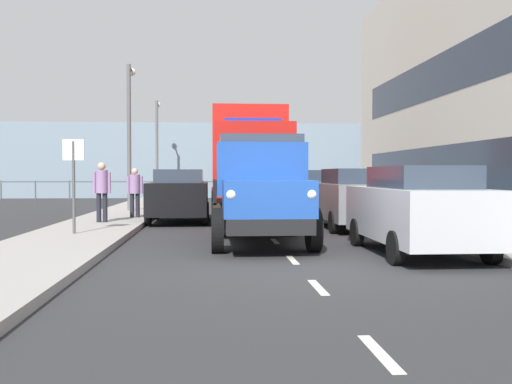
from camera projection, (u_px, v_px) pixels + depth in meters
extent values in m
plane|color=#2D2D30|center=(259.00, 224.00, 18.36)|extent=(80.00, 80.00, 0.00)
cube|color=#9E9993|center=(405.00, 221.00, 18.71)|extent=(2.46, 35.97, 0.15)
cube|color=#9E9993|center=(107.00, 222.00, 18.01)|extent=(2.46, 35.97, 0.15)
cube|color=silver|center=(380.00, 353.00, 5.09)|extent=(0.12, 1.10, 0.01)
cube|color=silver|center=(318.00, 287.00, 8.05)|extent=(0.12, 1.10, 0.01)
cube|color=silver|center=(292.00, 260.00, 10.64)|extent=(0.12, 1.10, 0.01)
cube|color=silver|center=(275.00, 241.00, 13.59)|extent=(0.12, 1.10, 0.01)
cube|color=silver|center=(265.00, 231.00, 16.14)|extent=(0.12, 1.10, 0.01)
cube|color=silver|center=(258.00, 224.00, 18.47)|extent=(0.12, 1.10, 0.01)
cube|color=silver|center=(252.00, 217.00, 21.43)|extent=(0.12, 1.10, 0.01)
cube|color=silver|center=(247.00, 212.00, 24.41)|extent=(0.12, 1.10, 0.01)
cube|color=silver|center=(244.00, 208.00, 26.91)|extent=(0.12, 1.10, 0.01)
cube|color=silver|center=(241.00, 205.00, 29.42)|extent=(0.12, 1.10, 0.01)
cube|color=silver|center=(239.00, 203.00, 31.61)|extent=(0.12, 1.10, 0.01)
cube|color=silver|center=(237.00, 201.00, 34.27)|extent=(0.12, 1.10, 0.01)
cube|color=#2D3847|center=(496.00, 165.00, 15.29)|extent=(0.08, 23.55, 1.40)
cube|color=#2D3847|center=(497.00, 50.00, 15.20)|extent=(0.08, 23.55, 1.40)
cube|color=gray|center=(234.00, 160.00, 39.20)|extent=(80.00, 0.80, 5.00)
cylinder|color=#4C5156|center=(458.00, 190.00, 36.72)|extent=(0.08, 0.08, 1.20)
cylinder|color=#4C5156|center=(427.00, 190.00, 36.57)|extent=(0.08, 0.08, 1.20)
cylinder|color=#4C5156|center=(396.00, 190.00, 36.42)|extent=(0.08, 0.08, 1.20)
cylinder|color=#4C5156|center=(364.00, 190.00, 36.27)|extent=(0.08, 0.08, 1.20)
cylinder|color=#4C5156|center=(333.00, 190.00, 36.12)|extent=(0.08, 0.08, 1.20)
cylinder|color=#4C5156|center=(301.00, 190.00, 35.97)|extent=(0.08, 0.08, 1.20)
cylinder|color=#4C5156|center=(269.00, 190.00, 35.82)|extent=(0.08, 0.08, 1.20)
cylinder|color=#4C5156|center=(236.00, 190.00, 35.67)|extent=(0.08, 0.08, 1.20)
cylinder|color=#4C5156|center=(203.00, 190.00, 35.52)|extent=(0.08, 0.08, 1.20)
cylinder|color=#4C5156|center=(170.00, 190.00, 35.37)|extent=(0.08, 0.08, 1.20)
cylinder|color=#4C5156|center=(137.00, 190.00, 35.22)|extent=(0.08, 0.08, 1.20)
cylinder|color=#4C5156|center=(103.00, 190.00, 35.07)|extent=(0.08, 0.08, 1.20)
cylinder|color=#4C5156|center=(70.00, 190.00, 34.92)|extent=(0.08, 0.08, 1.20)
cylinder|color=#4C5156|center=(35.00, 190.00, 34.77)|extent=(0.08, 0.08, 1.20)
cylinder|color=#4C5156|center=(1.00, 191.00, 34.62)|extent=(0.08, 0.08, 1.20)
cube|color=#4C5156|center=(236.00, 182.00, 35.66)|extent=(28.00, 0.08, 0.08)
cube|color=black|center=(259.00, 217.00, 13.31)|extent=(1.64, 5.60, 0.30)
cube|color=#1E479E|center=(267.00, 198.00, 11.45)|extent=(1.72, 1.90, 0.70)
cube|color=silver|center=(271.00, 202.00, 10.56)|extent=(1.16, 0.08, 0.56)
sphere|color=white|center=(311.00, 194.00, 10.61)|extent=(0.20, 0.20, 0.20)
sphere|color=white|center=(231.00, 195.00, 10.50)|extent=(0.20, 0.20, 0.20)
cube|color=#1E479E|center=(260.00, 169.00, 12.94)|extent=(1.93, 1.34, 1.15)
cube|color=#2D3847|center=(260.00, 148.00, 12.93)|extent=(1.78, 1.23, 0.56)
cube|color=#2D2319|center=(255.00, 204.00, 14.64)|extent=(2.10, 2.80, 0.16)
cube|color=black|center=(295.00, 191.00, 14.71)|extent=(0.08, 2.80, 0.56)
cube|color=black|center=(215.00, 191.00, 14.56)|extent=(0.08, 2.80, 0.56)
cylinder|color=black|center=(314.00, 230.00, 11.71)|extent=(0.24, 0.90, 0.90)
cylinder|color=black|center=(218.00, 230.00, 11.57)|extent=(0.24, 0.90, 0.90)
cylinder|color=black|center=(292.00, 218.00, 14.92)|extent=(0.24, 0.90, 0.90)
cylinder|color=black|center=(216.00, 218.00, 14.78)|extent=(0.24, 0.90, 0.90)
cube|color=red|center=(253.00, 166.00, 18.02)|extent=(2.40, 2.21, 2.60)
cube|color=#2D3847|center=(253.00, 148.00, 18.00)|extent=(2.20, 2.04, 0.80)
cube|color=#1933B2|center=(253.00, 121.00, 17.98)|extent=(1.75, 0.20, 0.16)
cube|color=red|center=(246.00, 153.00, 21.98)|extent=(2.50, 5.95, 3.00)
cube|color=black|center=(247.00, 198.00, 21.10)|extent=(2.00, 8.07, 0.36)
cylinder|color=black|center=(290.00, 208.00, 18.23)|extent=(0.28, 1.04, 1.04)
cylinder|color=black|center=(216.00, 208.00, 18.06)|extent=(0.28, 1.04, 1.04)
cylinder|color=black|center=(277.00, 202.00, 21.83)|extent=(0.28, 1.04, 1.04)
cylinder|color=black|center=(215.00, 202.00, 21.66)|extent=(0.28, 1.04, 1.04)
cylinder|color=black|center=(271.00, 200.00, 23.95)|extent=(0.28, 1.04, 1.04)
cylinder|color=black|center=(215.00, 200.00, 23.77)|extent=(0.28, 1.04, 1.04)
cube|color=#B7BABF|center=(417.00, 213.00, 11.40)|extent=(1.78, 4.37, 1.00)
cube|color=#2D3847|center=(420.00, 177.00, 11.18)|extent=(1.46, 2.40, 0.42)
cylinder|color=black|center=(357.00, 232.00, 12.71)|extent=(0.18, 0.60, 0.60)
cylinder|color=black|center=(432.00, 232.00, 12.83)|extent=(0.18, 0.60, 0.60)
cylinder|color=black|center=(396.00, 248.00, 10.01)|extent=(0.18, 0.60, 0.60)
cylinder|color=black|center=(491.00, 247.00, 10.13)|extent=(0.18, 0.60, 0.60)
cube|color=slate|center=(352.00, 201.00, 16.72)|extent=(1.70, 4.32, 1.00)
cube|color=#2D3847|center=(353.00, 176.00, 16.50)|extent=(1.40, 2.38, 0.42)
cylinder|color=black|center=(315.00, 215.00, 18.01)|extent=(0.18, 0.60, 0.60)
cylinder|color=black|center=(367.00, 215.00, 18.13)|extent=(0.18, 0.60, 0.60)
cylinder|color=black|center=(333.00, 222.00, 15.34)|extent=(0.18, 0.60, 0.60)
cylinder|color=black|center=(394.00, 222.00, 15.46)|extent=(0.18, 0.60, 0.60)
cube|color=#1E6670|center=(316.00, 194.00, 22.52)|extent=(1.79, 4.49, 1.00)
cube|color=#2D3847|center=(317.00, 176.00, 22.30)|extent=(1.46, 2.47, 0.42)
cylinder|color=black|center=(289.00, 205.00, 23.86)|extent=(0.18, 0.60, 0.60)
cylinder|color=black|center=(330.00, 205.00, 23.98)|extent=(0.18, 0.60, 0.60)
cylinder|color=black|center=(299.00, 209.00, 21.08)|extent=(0.18, 0.60, 0.60)
cylinder|color=black|center=(346.00, 209.00, 21.21)|extent=(0.18, 0.60, 0.60)
cube|color=maroon|center=(296.00, 190.00, 27.96)|extent=(1.77, 4.44, 1.00)
cube|color=#2D3847|center=(296.00, 175.00, 27.74)|extent=(1.45, 2.44, 0.42)
cylinder|color=black|center=(275.00, 199.00, 29.28)|extent=(0.18, 0.60, 0.60)
cylinder|color=black|center=(308.00, 199.00, 29.41)|extent=(0.18, 0.60, 0.60)
cylinder|color=black|center=(282.00, 202.00, 26.54)|extent=(0.18, 0.60, 0.60)
cylinder|color=black|center=(318.00, 202.00, 26.66)|extent=(0.18, 0.60, 0.60)
cube|color=black|center=(179.00, 198.00, 18.99)|extent=(1.83, 4.11, 1.00)
cube|color=#2D3847|center=(179.00, 176.00, 19.17)|extent=(1.50, 2.26, 0.42)
cylinder|color=black|center=(206.00, 216.00, 17.80)|extent=(0.18, 0.60, 0.60)
cylinder|color=black|center=(148.00, 216.00, 17.67)|extent=(0.18, 0.60, 0.60)
cylinder|color=black|center=(206.00, 211.00, 20.34)|extent=(0.18, 0.60, 0.60)
cylinder|color=black|center=(156.00, 211.00, 20.21)|extent=(0.18, 0.60, 0.60)
cylinder|color=black|center=(105.00, 208.00, 17.23)|extent=(0.14, 0.14, 0.86)
cylinder|color=black|center=(99.00, 208.00, 17.21)|extent=(0.14, 0.14, 0.86)
cylinder|color=gray|center=(102.00, 182.00, 17.20)|extent=(0.34, 0.34, 0.68)
cylinder|color=gray|center=(109.00, 183.00, 17.21)|extent=(0.09, 0.09, 0.63)
cylinder|color=gray|center=(94.00, 183.00, 17.18)|extent=(0.09, 0.09, 0.63)
sphere|color=tan|center=(102.00, 166.00, 17.18)|extent=(0.23, 0.23, 0.23)
cylinder|color=black|center=(138.00, 205.00, 19.15)|extent=(0.14, 0.14, 0.79)
cylinder|color=black|center=(132.00, 205.00, 19.13)|extent=(0.14, 0.14, 0.79)
cylinder|color=gray|center=(135.00, 184.00, 19.12)|extent=(0.34, 0.34, 0.62)
cylinder|color=gray|center=(142.00, 185.00, 19.14)|extent=(0.09, 0.09, 0.57)
cylinder|color=gray|center=(128.00, 185.00, 19.10)|extent=(0.09, 0.09, 0.57)
sphere|color=tan|center=(135.00, 171.00, 19.11)|extent=(0.21, 0.21, 0.21)
cylinder|color=#59595B|center=(129.00, 138.00, 22.68)|extent=(0.16, 0.16, 5.70)
cylinder|color=#59595B|center=(130.00, 69.00, 23.05)|extent=(0.10, 0.90, 0.10)
sphere|color=silver|center=(132.00, 72.00, 23.50)|extent=(0.32, 0.32, 0.32)
cylinder|color=#59595B|center=(157.00, 149.00, 34.84)|extent=(0.16, 0.16, 5.81)
cylinder|color=#59595B|center=(157.00, 103.00, 35.21)|extent=(0.10, 0.90, 0.10)
sphere|color=silver|center=(158.00, 105.00, 35.66)|extent=(0.32, 0.32, 0.32)
cylinder|color=#4C4C4C|center=(74.00, 188.00, 13.89)|extent=(0.07, 0.07, 2.20)
cube|color=silver|center=(73.00, 150.00, 13.86)|extent=(0.50, 0.04, 0.50)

